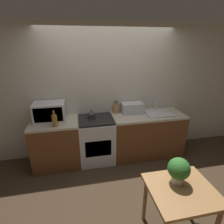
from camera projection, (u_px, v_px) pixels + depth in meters
ground_plane at (120, 184)px, 2.95m from camera, size 16.00×16.00×0.00m
wall_back at (108, 93)px, 3.51m from camera, size 10.00×0.06×2.60m
counter_left_run at (57, 143)px, 3.32m from camera, size 0.86×0.62×0.90m
counter_right_run at (147, 134)px, 3.65m from camera, size 1.44×0.62×0.90m
stove_range at (96, 140)px, 3.45m from camera, size 0.66×0.62×0.90m
kettle at (92, 115)px, 3.30m from camera, size 0.15×0.15×0.16m
microwave at (50, 111)px, 3.18m from camera, size 0.55×0.36×0.33m
bottle at (55, 120)px, 2.95m from camera, size 0.09×0.09×0.28m
knife_block at (116, 108)px, 3.53m from camera, size 0.12×0.08×0.26m
toaster_oven at (132, 108)px, 3.53m from camera, size 0.42×0.26×0.21m
sink_basin at (158, 113)px, 3.52m from camera, size 0.51×0.43×0.24m
dining_table at (180, 197)px, 1.97m from camera, size 0.73×0.64×0.73m
potted_plant at (179, 170)px, 1.96m from camera, size 0.25×0.25×0.31m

